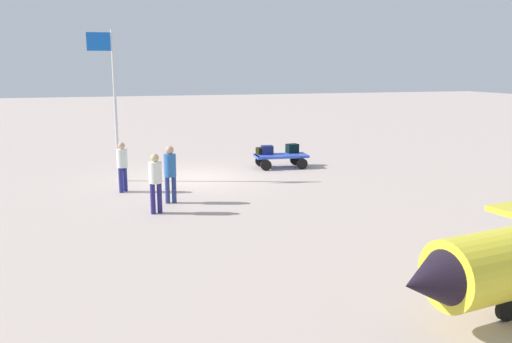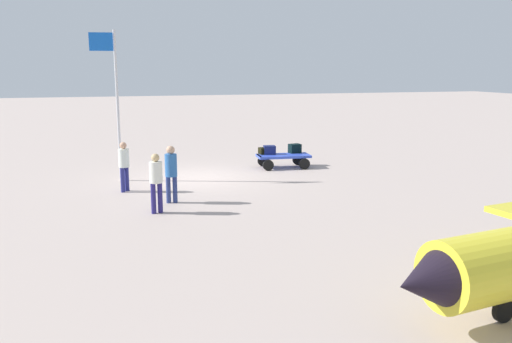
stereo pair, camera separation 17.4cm
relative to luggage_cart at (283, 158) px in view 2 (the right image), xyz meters
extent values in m
plane|color=#B8A59B|center=(3.77, 1.08, -0.41)|extent=(120.00, 120.00, 0.00)
cube|color=blue|center=(-0.02, 0.00, 0.08)|extent=(2.23, 1.13, 0.10)
cube|color=blue|center=(1.00, -0.08, 0.08)|extent=(0.16, 0.91, 0.10)
cylinder|color=black|center=(0.77, 0.43, -0.19)|extent=(0.45, 0.16, 0.44)
cylinder|color=black|center=(0.69, -0.55, -0.19)|extent=(0.45, 0.16, 0.44)
cylinder|color=black|center=(-0.73, 0.56, -0.19)|extent=(0.45, 0.16, 0.44)
cylinder|color=black|center=(-0.82, -0.43, -0.19)|extent=(0.45, 0.16, 0.44)
cube|color=black|center=(-0.64, -0.33, 0.32)|extent=(0.52, 0.42, 0.37)
cube|color=#131C51|center=(0.49, -0.27, 0.31)|extent=(0.52, 0.44, 0.36)
cube|color=black|center=(0.63, -0.39, 0.27)|extent=(0.56, 0.41, 0.27)
cylinder|color=navy|center=(5.05, 4.51, 0.00)|extent=(0.14, 0.14, 0.82)
cylinder|color=navy|center=(5.25, 4.50, 0.00)|extent=(0.14, 0.14, 0.82)
cylinder|color=#2961A8|center=(5.15, 4.51, 0.75)|extent=(0.37, 0.37, 0.68)
sphere|color=tan|center=(5.15, 4.51, 1.22)|extent=(0.25, 0.25, 0.25)
cylinder|color=navy|center=(6.38, 2.51, 0.01)|extent=(0.14, 0.14, 0.83)
cylinder|color=navy|center=(6.52, 2.65, 0.01)|extent=(0.14, 0.14, 0.83)
cylinder|color=silver|center=(6.45, 2.58, 0.72)|extent=(0.49, 0.49, 0.61)
sphere|color=tan|center=(6.45, 2.58, 1.14)|extent=(0.23, 0.23, 0.23)
cylinder|color=navy|center=(5.61, 5.54, 0.03)|extent=(0.14, 0.14, 0.88)
cylinder|color=navy|center=(5.81, 5.59, 0.03)|extent=(0.14, 0.14, 0.88)
cylinder|color=silver|center=(5.71, 5.57, 0.77)|extent=(0.45, 0.45, 0.60)
sphere|color=tan|center=(5.71, 5.57, 1.19)|extent=(0.23, 0.23, 0.23)
cone|color=black|center=(2.73, 14.05, 0.59)|extent=(1.04, 1.14, 1.01)
cylinder|color=black|center=(1.02, 13.78, -0.19)|extent=(0.45, 0.17, 0.44)
cylinder|color=silver|center=(6.50, 0.74, 2.27)|extent=(0.10, 0.10, 5.35)
cube|color=blue|center=(6.96, 0.74, 4.53)|extent=(0.81, 0.11, 0.62)
camera|label=1|loc=(7.28, 20.24, 3.64)|focal=37.18mm
camera|label=2|loc=(7.12, 20.29, 3.64)|focal=37.18mm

